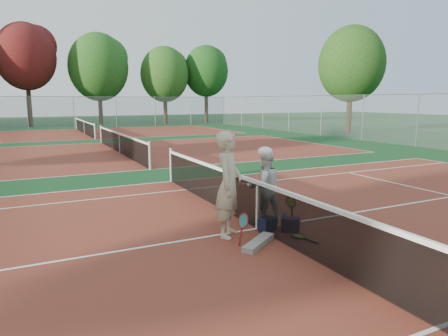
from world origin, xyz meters
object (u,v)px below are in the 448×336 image
object	(u,v)px
net_main	(257,205)
racket_spare	(299,236)
player_a	(229,185)
sports_bag_navy	(268,225)
racket_black_held	(291,209)
water_bottle	(284,222)
sports_bag_purple	(291,225)
racket_red	(243,229)
player_b	(264,187)

from	to	relation	value
net_main	racket_spare	size ratio (longest dim) A/B	18.28
player_a	sports_bag_navy	bearing A→B (deg)	-55.42
net_main	player_a	world-z (taller)	player_a
racket_black_held	water_bottle	distance (m)	0.52
racket_black_held	sports_bag_purple	xyz separation A→B (m)	(-0.36, -0.52, -0.15)
player_a	sports_bag_navy	world-z (taller)	player_a
player_a	sports_bag_purple	distance (m)	1.58
player_a	racket_red	distance (m)	0.93
sports_bag_purple	sports_bag_navy	bearing A→B (deg)	151.98
player_b	net_main	bearing A→B (deg)	45.09
racket_red	sports_bag_purple	xyz separation A→B (m)	(1.24, 0.23, -0.15)
player_a	racket_spare	bearing A→B (deg)	-79.33
player_a	sports_bag_purple	xyz separation A→B (m)	(1.26, -0.33, -0.89)
racket_black_held	sports_bag_navy	distance (m)	0.85
net_main	racket_black_held	xyz separation A→B (m)	(0.89, 0.07, -0.22)
racket_red	racket_spare	bearing A→B (deg)	-28.52
player_b	racket_black_held	distance (m)	0.78
sports_bag_purple	player_a	bearing A→B (deg)	165.21
racket_spare	sports_bag_navy	world-z (taller)	sports_bag_navy
racket_red	racket_spare	xyz separation A→B (m)	(1.16, -0.15, -0.27)
water_bottle	sports_bag_purple	bearing A→B (deg)	-84.08
sports_bag_navy	sports_bag_purple	distance (m)	0.47
player_b	racket_spare	bearing A→B (deg)	99.48
net_main	water_bottle	bearing A→B (deg)	-26.51
racket_black_held	sports_bag_purple	bearing A→B (deg)	24.38
player_b	racket_spare	distance (m)	1.38
racket_spare	sports_bag_purple	size ratio (longest dim) A/B	1.71
player_b	sports_bag_navy	size ratio (longest dim) A/B	4.52
player_b	sports_bag_purple	xyz separation A→B (m)	(0.18, -0.75, -0.66)
net_main	sports_bag_purple	xyz separation A→B (m)	(0.53, -0.45, -0.37)
racket_red	sports_bag_purple	distance (m)	1.27
racket_red	sports_bag_purple	size ratio (longest dim) A/B	1.68
sports_bag_navy	player_a	bearing A→B (deg)	172.43
racket_black_held	sports_bag_purple	distance (m)	0.65
net_main	racket_red	distance (m)	1.01
net_main	sports_bag_navy	bearing A→B (deg)	-64.08
racket_black_held	racket_spare	xyz separation A→B (m)	(-0.45, -0.91, -0.26)
racket_spare	player_a	bearing A→B (deg)	45.78
racket_spare	water_bottle	size ratio (longest dim) A/B	2.00
racket_red	racket_black_held	bearing A→B (deg)	4.15
net_main	player_a	xyz separation A→B (m)	(-0.73, -0.12, 0.52)
player_a	racket_red	size ratio (longest dim) A/B	3.50
racket_spare	sports_bag_purple	world-z (taller)	sports_bag_purple
net_main	racket_spare	world-z (taller)	net_main
player_b	racket_black_held	xyz separation A→B (m)	(0.54, -0.23, -0.51)
racket_black_held	player_a	bearing A→B (deg)	-24.08
sports_bag_purple	net_main	bearing A→B (deg)	139.31
racket_red	water_bottle	distance (m)	1.31
player_a	water_bottle	xyz separation A→B (m)	(1.24, -0.13, -0.88)
water_bottle	racket_black_held	bearing A→B (deg)	39.91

